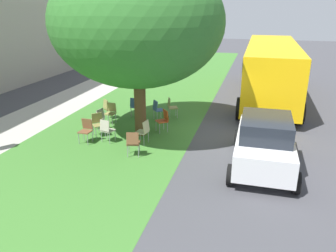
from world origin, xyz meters
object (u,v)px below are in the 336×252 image
chair_8 (99,117)px  chair_0 (108,108)px  chair_3 (163,119)px  chair_10 (111,111)px  school_bus (271,66)px  chair_4 (107,129)px  chair_7 (98,123)px  chair_5 (133,142)px  parked_car (264,142)px  chair_1 (157,108)px  chair_2 (144,130)px  chair_6 (86,129)px  street_tree (138,23)px  chair_9 (135,106)px  chair_11 (171,106)px

chair_8 → chair_0: bearing=9.3°
chair_0 → chair_3: 2.91m
chair_0 → chair_3: size_ratio=1.00×
chair_3 → chair_10: same height
chair_0 → school_bus: bearing=-51.2°
chair_4 → chair_7: 0.83m
chair_0 → chair_5: (-3.39, -2.45, 0.00)m
chair_0 → chair_5: 4.18m
chair_7 → chair_5: bearing=-126.2°
chair_4 → parked_car: 5.53m
school_bus → chair_7: bearing=139.5°
chair_1 → chair_2: (-2.71, -0.30, 0.00)m
chair_3 → chair_6: (-1.82, 2.40, 0.00)m
chair_8 → parked_car: 6.60m
street_tree → chair_4: street_tree is taller
chair_0 → chair_7: (-1.95, -0.48, 0.00)m
street_tree → chair_1: 4.07m
street_tree → parked_car: 5.89m
chair_6 → chair_9: 3.37m
chair_2 → chair_10: bearing=49.6°
chair_0 → chair_2: bearing=-133.1°
chair_5 → parked_car: 4.16m
chair_2 → school_bus: school_bus is taller
chair_6 → school_bus: school_bus is taller
chair_5 → chair_9: same height
chair_1 → chair_4: (-2.94, 1.03, 0.00)m
chair_4 → chair_1: bearing=-19.4°
street_tree → chair_3: (0.54, -0.76, -3.63)m
chair_10 → parked_car: size_ratio=0.24×
chair_3 → school_bus: bearing=-32.5°
chair_6 → chair_7: (0.75, -0.11, 0.00)m
chair_7 → chair_10: same height
chair_6 → street_tree: bearing=-51.8°
chair_0 → chair_11: 2.79m
chair_6 → chair_11: size_ratio=1.00×
chair_1 → chair_4: 3.11m
chair_5 → chair_11: 4.35m
chair_1 → chair_6: (-3.13, 1.76, 0.00)m
chair_10 → school_bus: 8.93m
chair_1 → chair_5: 3.84m
chair_0 → chair_6: same height
chair_11 → chair_5: bearing=177.8°
chair_9 → chair_11: size_ratio=1.00×
chair_4 → chair_9: size_ratio=1.00×
chair_10 → chair_11: bearing=-57.3°
chair_1 → chair_7: same height
chair_5 → chair_10: bearing=36.0°
chair_4 → chair_2: bearing=-80.5°
chair_9 → chair_0: bearing=119.6°
chair_4 → chair_7: same height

